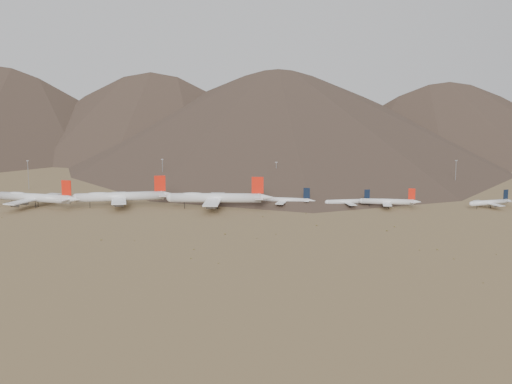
{
  "coord_description": "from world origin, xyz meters",
  "views": [
    {
      "loc": [
        35.58,
        -433.46,
        80.33
      ],
      "look_at": [
        39.31,
        30.0,
        11.68
      ],
      "focal_mm": 45.0,
      "sensor_mm": 36.0,
      "label": 1
    }
  ],
  "objects_px": {
    "narrowbody_b": "(349,202)",
    "widebody_centre": "(121,196)",
    "widebody_east": "(216,198)",
    "control_tower": "(245,184)",
    "narrowbody_a": "(286,200)",
    "widebody_west": "(35,198)"
  },
  "relations": [
    {
      "from": "narrowbody_b",
      "to": "widebody_centre",
      "type": "bearing_deg",
      "value": 168.34
    },
    {
      "from": "widebody_centre",
      "to": "narrowbody_a",
      "type": "distance_m",
      "value": 122.0
    },
    {
      "from": "narrowbody_a",
      "to": "narrowbody_b",
      "type": "relative_size",
      "value": 1.12
    },
    {
      "from": "widebody_centre",
      "to": "narrowbody_a",
      "type": "bearing_deg",
      "value": -11.21
    },
    {
      "from": "widebody_east",
      "to": "narrowbody_a",
      "type": "distance_m",
      "value": 51.88
    },
    {
      "from": "widebody_east",
      "to": "control_tower",
      "type": "distance_m",
      "value": 95.93
    },
    {
      "from": "widebody_west",
      "to": "widebody_centre",
      "type": "distance_m",
      "value": 62.42
    },
    {
      "from": "widebody_west",
      "to": "widebody_centre",
      "type": "xyz_separation_m",
      "value": [
        62.38,
        2.21,
        0.43
      ]
    },
    {
      "from": "widebody_west",
      "to": "widebody_east",
      "type": "xyz_separation_m",
      "value": [
        133.45,
        -6.66,
        0.75
      ]
    },
    {
      "from": "widebody_west",
      "to": "narrowbody_a",
      "type": "distance_m",
      "value": 184.38
    },
    {
      "from": "widebody_east",
      "to": "control_tower",
      "type": "xyz_separation_m",
      "value": [
        19.47,
        93.89,
        -2.77
      ]
    },
    {
      "from": "widebody_west",
      "to": "widebody_east",
      "type": "height_order",
      "value": "widebody_east"
    },
    {
      "from": "narrowbody_a",
      "to": "narrowbody_b",
      "type": "height_order",
      "value": "narrowbody_a"
    },
    {
      "from": "narrowbody_b",
      "to": "widebody_east",
      "type": "bearing_deg",
      "value": 172.89
    },
    {
      "from": "widebody_east",
      "to": "narrowbody_b",
      "type": "distance_m",
      "value": 97.89
    },
    {
      "from": "widebody_west",
      "to": "narrowbody_b",
      "type": "relative_size",
      "value": 1.8
    },
    {
      "from": "widebody_centre",
      "to": "widebody_east",
      "type": "xyz_separation_m",
      "value": [
        71.07,
        -8.87,
        0.32
      ]
    },
    {
      "from": "widebody_centre",
      "to": "narrowbody_a",
      "type": "height_order",
      "value": "widebody_centre"
    },
    {
      "from": "widebody_west",
      "to": "narrowbody_a",
      "type": "bearing_deg",
      "value": 20.06
    },
    {
      "from": "widebody_west",
      "to": "narrowbody_b",
      "type": "height_order",
      "value": "widebody_west"
    },
    {
      "from": "narrowbody_a",
      "to": "control_tower",
      "type": "bearing_deg",
      "value": 124.71
    },
    {
      "from": "narrowbody_b",
      "to": "control_tower",
      "type": "relative_size",
      "value": 3.18
    }
  ]
}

